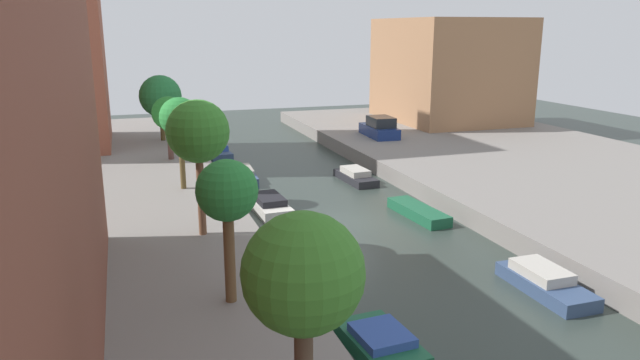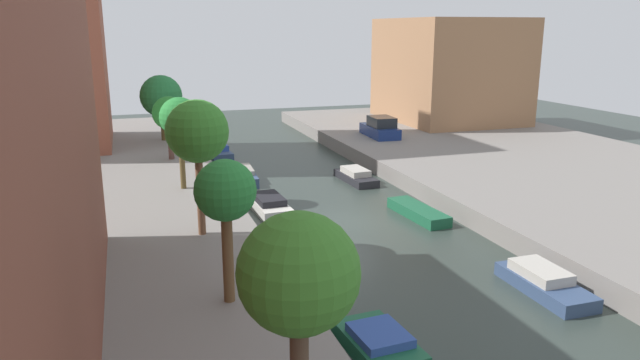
# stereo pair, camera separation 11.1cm
# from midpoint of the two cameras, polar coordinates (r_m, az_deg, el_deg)

# --- Properties ---
(ground_plane) EXTENTS (84.00, 84.00, 0.00)m
(ground_plane) POSITION_cam_midpoint_polar(r_m,az_deg,el_deg) (28.90, 2.75, -4.04)
(ground_plane) COLOR #2D3833
(quay_left) EXTENTS (20.00, 64.00, 1.00)m
(quay_left) POSITION_cam_midpoint_polar(r_m,az_deg,el_deg) (27.41, -28.09, -5.72)
(quay_left) COLOR gray
(quay_left) RESTS_ON ground_plane
(quay_right) EXTENTS (20.00, 64.00, 1.00)m
(quay_right) POSITION_cam_midpoint_polar(r_m,az_deg,el_deg) (36.76, 25.13, -0.57)
(quay_right) COLOR gray
(quay_right) RESTS_ON ground_plane
(low_block_right) EXTENTS (10.00, 12.16, 8.98)m
(low_block_right) POSITION_cam_midpoint_polar(r_m,az_deg,el_deg) (55.31, 12.17, 10.31)
(low_block_right) COLOR #9E704C
(low_block_right) RESTS_ON quay_right
(street_tree_0) EXTENTS (2.16, 2.16, 5.14)m
(street_tree_0) POSITION_cam_midpoint_polar(r_m,az_deg,el_deg) (10.30, -1.95, -9.42)
(street_tree_0) COLOR #4E392A
(street_tree_0) RESTS_ON quay_left
(street_tree_1) EXTENTS (1.85, 1.85, 4.45)m
(street_tree_1) POSITION_cam_midpoint_polar(r_m,az_deg,el_deg) (17.59, -9.12, -1.31)
(street_tree_1) COLOR brown
(street_tree_1) RESTS_ON quay_left
(street_tree_2) EXTENTS (2.48, 2.48, 5.48)m
(street_tree_2) POSITION_cam_midpoint_polar(r_m,az_deg,el_deg) (23.64, -11.81, 4.49)
(street_tree_2) COLOR brown
(street_tree_2) RESTS_ON quay_left
(street_tree_3) EXTENTS (2.05, 2.05, 4.77)m
(street_tree_3) POSITION_cam_midpoint_polar(r_m,az_deg,el_deg) (31.09, -13.46, 5.78)
(street_tree_3) COLOR brown
(street_tree_3) RESTS_ON quay_left
(street_tree_4) EXTENTS (2.09, 2.09, 4.01)m
(street_tree_4) POSITION_cam_midpoint_polar(r_m,az_deg,el_deg) (38.68, -14.46, 6.18)
(street_tree_4) COLOR brown
(street_tree_4) RESTS_ON quay_left
(street_tree_5) EXTENTS (3.07, 3.07, 4.83)m
(street_tree_5) POSITION_cam_midpoint_polar(r_m,az_deg,el_deg) (45.50, -15.18, 7.77)
(street_tree_5) COLOR brown
(street_tree_5) RESTS_ON quay_left
(parked_car) EXTENTS (2.07, 4.35, 1.57)m
(parked_car) POSITION_cam_midpoint_polar(r_m,az_deg,el_deg) (46.07, 5.70, 4.99)
(parked_car) COLOR navy
(parked_car) RESTS_ON quay_right
(moored_boat_left_1) EXTENTS (1.89, 3.17, 0.74)m
(moored_boat_left_1) POSITION_cam_midpoint_polar(r_m,az_deg,el_deg) (17.84, 5.65, -15.31)
(moored_boat_left_1) COLOR #195638
(moored_boat_left_1) RESTS_ON ground_plane
(moored_boat_left_2) EXTENTS (1.58, 3.63, 0.48)m
(moored_boat_left_2) POSITION_cam_midpoint_polar(r_m,az_deg,el_deg) (24.89, -1.54, -6.54)
(moored_boat_left_2) COLOR #33476B
(moored_boat_left_2) RESTS_ON ground_plane
(moored_boat_left_3) EXTENTS (1.68, 4.20, 0.89)m
(moored_boat_left_3) POSITION_cam_midpoint_polar(r_m,az_deg,el_deg) (30.45, -5.09, -2.37)
(moored_boat_left_3) COLOR beige
(moored_boat_left_3) RESTS_ON ground_plane
(moored_boat_left_4) EXTENTS (1.80, 4.48, 0.85)m
(moored_boat_left_4) POSITION_cam_midpoint_polar(r_m,az_deg,el_deg) (36.79, -7.69, 0.49)
(moored_boat_left_4) COLOR #33476B
(moored_boat_left_4) RESTS_ON ground_plane
(moored_boat_left_5) EXTENTS (1.73, 3.76, 0.87)m
(moored_boat_left_5) POSITION_cam_midpoint_polar(r_m,az_deg,el_deg) (44.12, -9.92, 2.72)
(moored_boat_left_5) COLOR #33476B
(moored_boat_left_5) RESTS_ON ground_plane
(moored_boat_right_1) EXTENTS (1.51, 3.92, 0.88)m
(moored_boat_right_1) POSITION_cam_midpoint_polar(r_m,az_deg,el_deg) (22.84, 20.67, -9.16)
(moored_boat_right_1) COLOR #33476B
(moored_boat_right_1) RESTS_ON ground_plane
(moored_boat_right_2) EXTENTS (1.51, 4.25, 0.52)m
(moored_boat_right_2) POSITION_cam_midpoint_polar(r_m,az_deg,el_deg) (29.90, 9.33, -3.05)
(moored_boat_right_2) COLOR #195638
(moored_boat_right_2) RESTS_ON ground_plane
(moored_boat_right_3) EXTENTS (1.60, 3.86, 0.82)m
(moored_boat_right_3) POSITION_cam_midpoint_polar(r_m,az_deg,el_deg) (36.36, 3.35, 0.38)
(moored_boat_right_3) COLOR #232328
(moored_boat_right_3) RESTS_ON ground_plane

